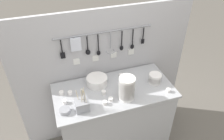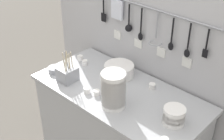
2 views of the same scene
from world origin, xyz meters
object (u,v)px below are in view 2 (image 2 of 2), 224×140
(cup_by_caddy, at_px, (68,64))
(cup_front_left, at_px, (105,84))
(steel_mixing_bowl, at_px, (55,69))
(cup_beside_plates, at_px, (80,58))
(cutlery_caddy, at_px, (67,74))
(bowl_stack_nested_right, at_px, (113,90))
(cup_mid_row, at_px, (87,90))
(cup_edge_near, at_px, (152,86))
(cup_front_right, at_px, (85,62))
(bowl_stack_tall_left, at_px, (174,116))
(plate_stack, at_px, (119,70))
(cup_centre, at_px, (97,93))

(cup_by_caddy, relative_size, cup_front_left, 1.00)
(steel_mixing_bowl, relative_size, cup_beside_plates, 2.22)
(cutlery_caddy, relative_size, cup_beside_plates, 5.58)
(bowl_stack_nested_right, distance_m, cutlery_caddy, 0.47)
(bowl_stack_nested_right, bearing_deg, steel_mixing_bowl, -179.74)
(steel_mixing_bowl, bearing_deg, bowl_stack_nested_right, 0.26)
(cup_mid_row, distance_m, cup_by_caddy, 0.40)
(cup_mid_row, distance_m, cup_edge_near, 0.47)
(cup_by_caddy, bearing_deg, cup_mid_row, -20.66)
(steel_mixing_bowl, distance_m, cup_front_right, 0.25)
(cup_beside_plates, xyz_separation_m, cup_mid_row, (0.39, -0.28, 0.00))
(bowl_stack_tall_left, bearing_deg, plate_stack, 164.06)
(cup_mid_row, bearing_deg, cup_front_right, 139.98)
(cutlery_caddy, height_order, cup_mid_row, cutlery_caddy)
(plate_stack, relative_size, cup_front_right, 4.85)
(plate_stack, relative_size, cup_beside_plates, 4.85)
(cup_beside_plates, height_order, cup_centre, same)
(cup_edge_near, bearing_deg, bowl_stack_tall_left, -32.87)
(cup_beside_plates, relative_size, cup_edge_near, 1.00)
(cup_edge_near, height_order, cup_by_caddy, same)
(steel_mixing_bowl, height_order, cup_edge_near, steel_mixing_bowl)
(plate_stack, distance_m, cup_centre, 0.31)
(cutlery_caddy, bearing_deg, cup_front_left, 28.20)
(cup_front_right, bearing_deg, cup_beside_plates, 162.34)
(cutlery_caddy, height_order, cup_edge_near, cutlery_caddy)
(steel_mixing_bowl, distance_m, cutlery_caddy, 0.17)
(plate_stack, relative_size, cup_by_caddy, 4.85)
(cup_front_left, bearing_deg, cutlery_caddy, -151.80)
(bowl_stack_nested_right, bearing_deg, cup_centre, 177.74)
(plate_stack, relative_size, cup_mid_row, 4.85)
(bowl_stack_nested_right, xyz_separation_m, cutlery_caddy, (-0.46, -0.01, -0.07))
(cup_front_right, xyz_separation_m, cup_by_caddy, (-0.07, -0.11, 0.00))
(cup_by_caddy, bearing_deg, cup_edge_near, 17.88)
(cup_centre, distance_m, cup_by_caddy, 0.46)
(cup_beside_plates, bearing_deg, cup_by_caddy, -84.88)
(bowl_stack_tall_left, xyz_separation_m, steel_mixing_bowl, (-1.02, -0.13, -0.04))
(bowl_stack_nested_right, distance_m, plate_stack, 0.39)
(cup_beside_plates, xyz_separation_m, cup_centre, (0.46, -0.26, 0.00))
(steel_mixing_bowl, height_order, cutlery_caddy, cutlery_caddy)
(cup_centre, xyz_separation_m, cup_by_caddy, (-0.45, 0.11, 0.00))
(bowl_stack_nested_right, xyz_separation_m, steel_mixing_bowl, (-0.63, -0.00, -0.11))
(bowl_stack_nested_right, relative_size, cutlery_caddy, 0.97)
(bowl_stack_tall_left, bearing_deg, cup_edge_near, 147.13)
(plate_stack, height_order, cutlery_caddy, cutlery_caddy)
(steel_mixing_bowl, bearing_deg, plate_stack, 37.69)
(steel_mixing_bowl, relative_size, cup_front_left, 2.22)
(cutlery_caddy, xyz_separation_m, cup_edge_near, (0.53, 0.35, -0.04))
(cup_centre, xyz_separation_m, cup_front_right, (-0.37, 0.23, 0.00))
(cup_beside_plates, xyz_separation_m, cup_by_caddy, (0.01, -0.14, 0.00))
(cup_mid_row, bearing_deg, cup_edge_near, 49.95)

